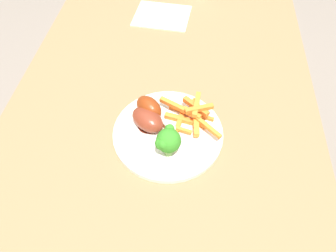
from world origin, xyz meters
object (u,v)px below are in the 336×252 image
at_px(dinner_plate, 168,133).
at_px(carrot_fries_pile, 191,114).
at_px(dining_table, 161,139).
at_px(broccoli_floret_front, 168,141).
at_px(chicken_drumstick_near, 150,109).
at_px(chicken_drumstick_far, 149,121).

distance_m(dinner_plate, carrot_fries_pile, 0.07).
xyz_separation_m(dining_table, carrot_fries_pile, (-0.02, -0.07, 0.13)).
xyz_separation_m(dinner_plate, carrot_fries_pile, (0.04, -0.05, 0.03)).
relative_size(broccoli_floret_front, carrot_fries_pile, 0.50).
bearing_deg(dining_table, broccoli_floret_front, -164.99).
distance_m(dinner_plate, chicken_drumstick_near, 0.07).
xyz_separation_m(dining_table, chicken_drumstick_far, (-0.05, 0.02, 0.13)).
height_order(dining_table, carrot_fries_pile, carrot_fries_pile).
relative_size(dining_table, broccoli_floret_front, 17.82).
height_order(carrot_fries_pile, chicken_drumstick_near, chicken_drumstick_near).
xyz_separation_m(dinner_plate, chicken_drumstick_far, (0.01, 0.04, 0.03)).
height_order(dining_table, dinner_plate, dinner_plate).
bearing_deg(carrot_fries_pile, dining_table, 78.07).
bearing_deg(chicken_drumstick_far, dining_table, -21.33).
bearing_deg(dinner_plate, carrot_fries_pile, -49.60).
bearing_deg(broccoli_floret_front, chicken_drumstick_far, 36.67).
distance_m(dining_table, broccoli_floret_front, 0.20).
relative_size(dining_table, chicken_drumstick_far, 10.12).
relative_size(carrot_fries_pile, chicken_drumstick_far, 1.13).
bearing_deg(dinner_plate, broccoli_floret_front, -174.03).
bearing_deg(dining_table, carrot_fries_pile, -101.93).
distance_m(dinner_plate, chicken_drumstick_far, 0.05).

